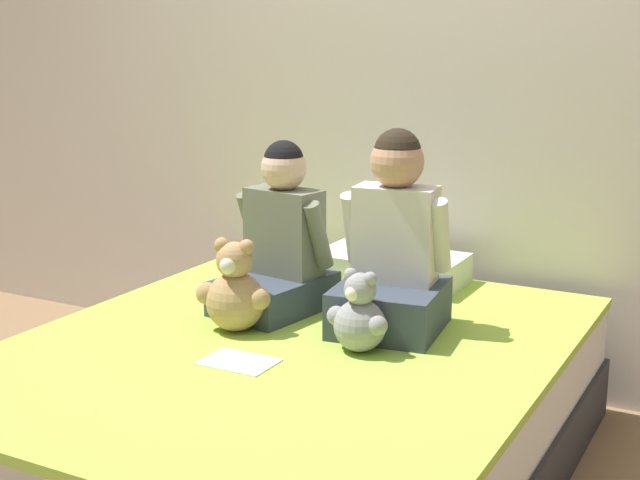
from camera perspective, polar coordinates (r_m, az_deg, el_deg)
ground_plane at (r=2.93m, az=-1.96°, el=-14.78°), size 14.00×14.00×0.00m
wall_behind_bed at (r=3.55m, az=6.68°, el=11.08°), size 8.00×0.06×2.50m
bed at (r=2.83m, az=-2.00°, el=-10.83°), size 1.59×1.91×0.45m
child_on_left at (r=3.02m, az=-2.60°, el=-0.32°), size 0.36×0.43×0.58m
child_on_right at (r=2.82m, az=4.72°, el=-0.69°), size 0.37×0.40×0.64m
teddy_bear_held_by_left_child at (r=2.83m, az=-5.47°, el=-3.35°), size 0.25×0.19×0.30m
teddy_bear_held_by_right_child at (r=2.65m, az=2.54°, el=-4.97°), size 0.21×0.16×0.25m
pillow_at_headboard at (r=3.39m, az=4.53°, el=-1.79°), size 0.55×0.32×0.11m
sign_card at (r=2.60m, az=-5.22°, el=-7.77°), size 0.21×0.15×0.00m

